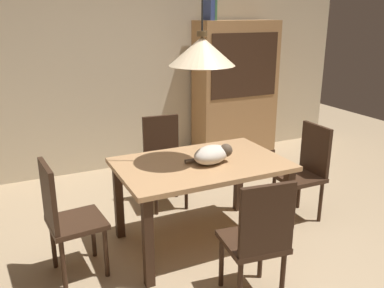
# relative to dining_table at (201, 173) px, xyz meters

# --- Properties ---
(ground) EXTENTS (10.00, 10.00, 0.00)m
(ground) POSITION_rel_dining_table_xyz_m (0.02, -0.47, -0.65)
(ground) COLOR tan
(back_wall) EXTENTS (6.40, 0.10, 2.90)m
(back_wall) POSITION_rel_dining_table_xyz_m (0.02, 2.18, 0.80)
(back_wall) COLOR beige
(back_wall) RESTS_ON ground
(dining_table) EXTENTS (1.40, 0.90, 0.75)m
(dining_table) POSITION_rel_dining_table_xyz_m (0.00, 0.00, 0.00)
(dining_table) COLOR tan
(dining_table) RESTS_ON ground
(chair_left_side) EXTENTS (0.43, 0.43, 0.93)m
(chair_left_side) POSITION_rel_dining_table_xyz_m (-1.13, -0.01, -0.14)
(chair_left_side) COLOR #382316
(chair_left_side) RESTS_ON ground
(chair_right_side) EXTENTS (0.40, 0.40, 0.93)m
(chair_right_side) POSITION_rel_dining_table_xyz_m (1.13, -0.00, -0.14)
(chair_right_side) COLOR #382316
(chair_right_side) RESTS_ON ground
(chair_far_back) EXTENTS (0.43, 0.43, 0.93)m
(chair_far_back) POSITION_rel_dining_table_xyz_m (0.01, 0.88, -0.14)
(chair_far_back) COLOR #382316
(chair_far_back) RESTS_ON ground
(chair_near_front) EXTENTS (0.44, 0.44, 0.93)m
(chair_near_front) POSITION_rel_dining_table_xyz_m (-0.01, -0.88, -0.14)
(chair_near_front) COLOR #382316
(chair_near_front) RESTS_ON ground
(cat_sleeping) EXTENTS (0.41, 0.32, 0.16)m
(cat_sleeping) POSITION_rel_dining_table_xyz_m (0.07, -0.06, 0.18)
(cat_sleeping) COLOR beige
(cat_sleeping) RESTS_ON dining_table
(pendant_lamp) EXTENTS (0.52, 0.52, 1.30)m
(pendant_lamp) POSITION_rel_dining_table_xyz_m (-0.00, 0.00, 1.01)
(pendant_lamp) COLOR beige
(hutch_bookcase) EXTENTS (1.12, 0.45, 1.85)m
(hutch_bookcase) POSITION_rel_dining_table_xyz_m (1.44, 1.85, 0.24)
(hutch_bookcase) COLOR #A87A4C
(hutch_bookcase) RESTS_ON ground
(book_blue_wide) EXTENTS (0.06, 0.24, 0.24)m
(book_blue_wide) POSITION_rel_dining_table_xyz_m (1.01, 1.85, 1.32)
(book_blue_wide) COLOR #384C93
(book_blue_wide) RESTS_ON hutch_bookcase
(book_green_slim) EXTENTS (0.03, 0.20, 0.26)m
(book_green_slim) POSITION_rel_dining_table_xyz_m (1.07, 1.85, 1.33)
(book_green_slim) COLOR #427A4C
(book_green_slim) RESTS_ON hutch_bookcase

